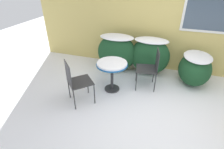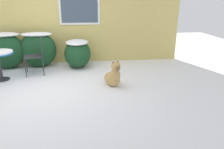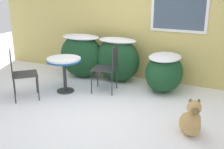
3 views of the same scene
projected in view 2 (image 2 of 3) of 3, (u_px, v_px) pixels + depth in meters
name	position (u px, v px, depth m)	size (l,w,h in m)	color
ground_plane	(43.00, 88.00, 5.02)	(16.00, 16.00, 0.00)	white
house_wall	(53.00, 15.00, 6.60)	(8.00, 0.10, 2.94)	tan
shrub_left	(4.00, 50.00, 6.26)	(1.11, 0.68, 1.05)	#194223
shrub_middle	(38.00, 49.00, 6.43)	(1.06, 0.61, 1.04)	#194223
shrub_right	(78.00, 53.00, 6.45)	(0.78, 0.99, 0.81)	#194223
patio_chair_near_table	(37.00, 54.00, 5.80)	(0.56, 0.56, 0.99)	#2D2D30
dog	(113.00, 77.00, 5.07)	(0.48, 0.73, 0.64)	tan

